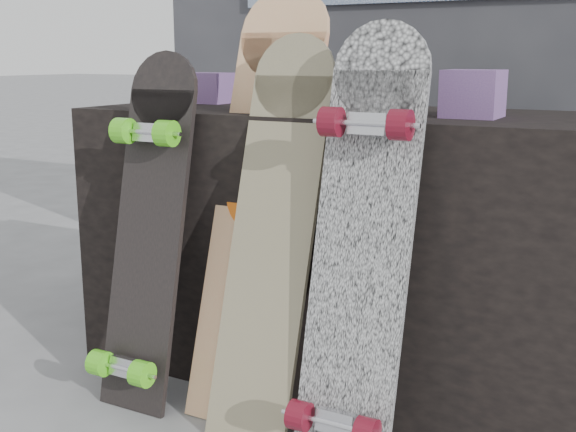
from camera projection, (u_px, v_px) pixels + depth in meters
The scene contains 9 objects.
vendor_table at pixel (352, 246), 2.15m from camera, with size 1.60×0.60×0.80m, color black.
booth at pixel (445, 16), 2.73m from camera, with size 2.40×0.22×2.20m.
merch_box_purple at pixel (205, 88), 2.42m from camera, with size 0.18×0.12×0.10m, color #633E80.
merch_box_small at pixel (473, 94), 1.84m from camera, with size 0.14×0.14×0.12m, color #633E80.
merch_box_flat at pixel (357, 98), 2.16m from camera, with size 0.22×0.10×0.06m, color #D1B78C.
longboard_geisha at pixel (262, 189), 1.94m from camera, with size 0.27×0.37×1.15m.
longboard_celtic at pixel (274, 223), 1.83m from camera, with size 0.23×0.32×1.02m.
longboard_cascadia at pixel (361, 241), 1.66m from camera, with size 0.24×0.31×1.04m.
skateboard_dark at pixel (147, 226), 1.97m from camera, with size 0.22×0.30×0.97m.
Camera 1 is at (0.82, -1.42, 0.95)m, focal length 45.00 mm.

